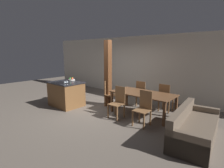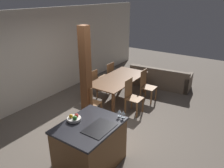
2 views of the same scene
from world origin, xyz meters
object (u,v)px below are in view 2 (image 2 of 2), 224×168
at_px(kitchen_island, 90,145).
at_px(timber_post, 86,77).
at_px(wine_glass_near, 123,113).
at_px(dining_chair_far_right, 108,76).
at_px(dining_chair_near_left, 132,96).
at_px(couch, 160,79).
at_px(dining_chair_head_end, 90,102).
at_px(wine_glass_middle, 119,111).
at_px(fruit_bowl, 74,118).
at_px(dining_chair_near_right, 147,85).
at_px(dining_table, 119,80).
at_px(dining_chair_far_left, 91,85).

relative_size(kitchen_island, timber_post, 0.49).
xyz_separation_m(wine_glass_near, dining_chair_far_right, (2.59, 2.16, -0.53)).
height_order(dining_chair_near_left, couch, dining_chair_near_left).
xyz_separation_m(couch, timber_post, (-3.26, 0.63, 0.96)).
bearing_deg(dining_chair_head_end, wine_glass_near, 152.41).
xyz_separation_m(wine_glass_middle, couch, (3.91, 0.73, -0.77)).
bearing_deg(dining_chair_near_left, kitchen_island, -171.17).
distance_m(fruit_bowl, dining_chair_near_right, 3.21).
distance_m(kitchen_island, dining_chair_far_right, 3.59).
bearing_deg(kitchen_island, timber_post, 41.89).
height_order(kitchen_island, dining_table, kitchen_island).
height_order(wine_glass_near, dining_chair_near_left, wine_glass_near).
bearing_deg(dining_chair_near_right, fruit_bowl, -179.35).
xyz_separation_m(dining_table, timber_post, (-1.49, -0.01, 0.58)).
height_order(wine_glass_near, dining_chair_far_left, wine_glass_near).
distance_m(wine_glass_middle, dining_table, 2.57).
height_order(fruit_bowl, dining_table, fruit_bowl).
relative_size(dining_table, timber_post, 0.83).
xyz_separation_m(fruit_bowl, dining_chair_near_left, (2.27, 0.04, -0.47)).
bearing_deg(dining_chair_far_left, wine_glass_near, 52.00).
relative_size(kitchen_island, dining_chair_far_right, 1.24).
height_order(dining_table, timber_post, timber_post).
height_order(wine_glass_middle, couch, wine_glass_middle).
xyz_separation_m(wine_glass_near, dining_chair_near_left, (1.69, 0.73, -0.53)).
height_order(dining_table, dining_chair_near_right, dining_chair_near_right).
bearing_deg(fruit_bowl, dining_chair_near_right, 0.65).
bearing_deg(kitchen_island, dining_chair_head_end, 39.62).
height_order(wine_glass_near, dining_table, wine_glass_near).
bearing_deg(wine_glass_middle, kitchen_island, 149.79).
height_order(dining_chair_head_end, timber_post, timber_post).
height_order(dining_chair_near_right, timber_post, timber_post).
bearing_deg(couch, dining_table, 64.49).
bearing_deg(couch, wine_glass_near, 96.05).
xyz_separation_m(wine_glass_middle, dining_chair_near_right, (2.59, 0.65, -0.53)).
bearing_deg(dining_chair_near_left, dining_chair_near_right, 0.00).
distance_m(wine_glass_middle, timber_post, 1.51).
bearing_deg(dining_chair_far_left, dining_chair_far_right, -180.00).
bearing_deg(fruit_bowl, dining_chair_far_left, 32.85).
bearing_deg(kitchen_island, dining_chair_far_left, 38.72).
xyz_separation_m(kitchen_island, dining_chair_near_left, (2.21, 0.34, 0.04)).
relative_size(dining_chair_near_left, dining_chair_head_end, 1.00).
height_order(dining_chair_near_left, dining_chair_far_right, same).
height_order(dining_chair_far_right, timber_post, timber_post).
distance_m(fruit_bowl, couch, 4.54).
bearing_deg(dining_chair_far_left, fruit_bowl, 32.85).
height_order(dining_table, dining_chair_head_end, dining_chair_head_end).
bearing_deg(dining_chair_far_right, wine_glass_near, 39.82).
bearing_deg(timber_post, kitchen_island, -138.11).
bearing_deg(fruit_bowl, dining_chair_near_left, 0.91).
distance_m(fruit_bowl, wine_glass_near, 0.91).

